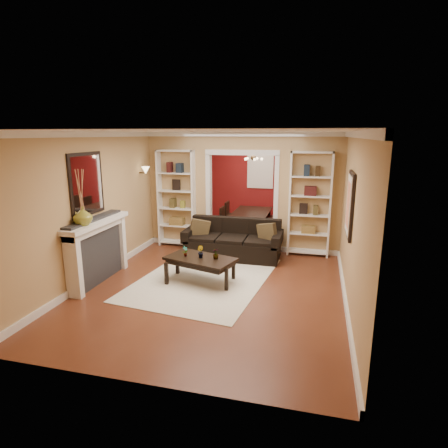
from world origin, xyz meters
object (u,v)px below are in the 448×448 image
(fireplace, at_px, (99,251))
(dining_table, at_px, (252,223))
(bookshelf_left, at_px, (177,199))
(bookshelf_right, at_px, (310,205))
(sofa, at_px, (233,239))
(coffee_table, at_px, (201,270))

(fireplace, relative_size, dining_table, 0.98)
(bookshelf_left, distance_m, bookshelf_right, 3.10)
(bookshelf_right, bearing_deg, sofa, -159.95)
(bookshelf_left, xyz_separation_m, dining_table, (1.57, 1.49, -0.85))
(fireplace, bearing_deg, coffee_table, 13.32)
(coffee_table, bearing_deg, dining_table, 101.47)
(sofa, relative_size, coffee_table, 1.72)
(sofa, xyz_separation_m, bookshelf_right, (1.59, 0.58, 0.74))
(bookshelf_right, bearing_deg, coffee_table, -131.27)
(coffee_table, xyz_separation_m, bookshelf_left, (-1.25, 2.11, 0.92))
(sofa, xyz_separation_m, coffee_table, (-0.26, -1.53, -0.18))
(sofa, distance_m, bookshelf_right, 1.84)
(sofa, bearing_deg, coffee_table, -99.61)
(bookshelf_right, xyz_separation_m, fireplace, (-3.64, -2.53, -0.57))
(dining_table, bearing_deg, sofa, 178.22)
(coffee_table, height_order, dining_table, dining_table)
(dining_table, bearing_deg, coffee_table, 174.87)
(coffee_table, bearing_deg, fireplace, -150.09)
(sofa, xyz_separation_m, fireplace, (-2.05, -1.95, 0.17))
(fireplace, bearing_deg, dining_table, 62.26)
(sofa, bearing_deg, bookshelf_right, 20.05)
(sofa, distance_m, dining_table, 2.08)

